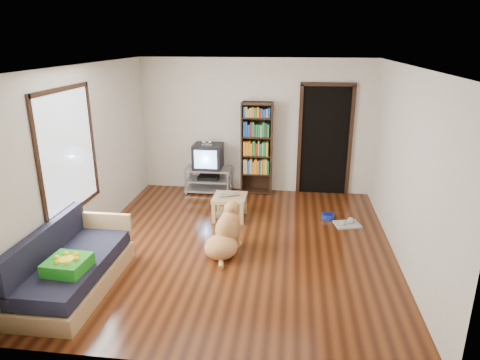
# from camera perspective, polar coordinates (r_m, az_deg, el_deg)

# --- Properties ---
(ground) EXTENTS (5.00, 5.00, 0.00)m
(ground) POSITION_cam_1_polar(r_m,az_deg,el_deg) (6.46, -0.16, -8.70)
(ground) COLOR #5B280F
(ground) RESTS_ON ground
(ceiling) EXTENTS (5.00, 5.00, 0.00)m
(ceiling) POSITION_cam_1_polar(r_m,az_deg,el_deg) (5.75, -0.19, 15.00)
(ceiling) COLOR white
(ceiling) RESTS_ON ground
(wall_back) EXTENTS (4.50, 0.00, 4.50)m
(wall_back) POSITION_cam_1_polar(r_m,az_deg,el_deg) (8.39, 2.04, 7.13)
(wall_back) COLOR beige
(wall_back) RESTS_ON ground
(wall_front) EXTENTS (4.50, 0.00, 4.50)m
(wall_front) POSITION_cam_1_polar(r_m,az_deg,el_deg) (3.67, -5.24, -8.30)
(wall_front) COLOR beige
(wall_front) RESTS_ON ground
(wall_left) EXTENTS (0.00, 5.00, 5.00)m
(wall_left) POSITION_cam_1_polar(r_m,az_deg,el_deg) (6.64, -19.83, 2.98)
(wall_left) COLOR beige
(wall_left) RESTS_ON ground
(wall_right) EXTENTS (0.00, 5.00, 5.00)m
(wall_right) POSITION_cam_1_polar(r_m,az_deg,el_deg) (6.12, 21.22, 1.56)
(wall_right) COLOR beige
(wall_right) RESTS_ON ground
(green_cushion) EXTENTS (0.47, 0.47, 0.15)m
(green_cushion) POSITION_cam_1_polar(r_m,az_deg,el_deg) (5.33, -22.00, -10.43)
(green_cushion) COLOR #1B9522
(green_cushion) RESTS_ON sofa
(laptop) EXTENTS (0.42, 0.36, 0.03)m
(laptop) POSITION_cam_1_polar(r_m,az_deg,el_deg) (7.20, -1.43, -2.15)
(laptop) COLOR silver
(laptop) RESTS_ON coffee_table
(dog_bowl) EXTENTS (0.22, 0.22, 0.08)m
(dog_bowl) POSITION_cam_1_polar(r_m,az_deg,el_deg) (7.50, 11.63, -4.77)
(dog_bowl) COLOR navy
(dog_bowl) RESTS_ON ground
(grey_rag) EXTENTS (0.46, 0.40, 0.03)m
(grey_rag) POSITION_cam_1_polar(r_m,az_deg,el_deg) (7.31, 14.11, -5.79)
(grey_rag) COLOR #ACACAC
(grey_rag) RESTS_ON ground
(window) EXTENTS (0.03, 1.46, 1.70)m
(window) POSITION_cam_1_polar(r_m,az_deg,el_deg) (6.16, -21.94, 3.51)
(window) COLOR white
(window) RESTS_ON wall_left
(doorway) EXTENTS (1.03, 0.05, 2.19)m
(doorway) POSITION_cam_1_polar(r_m,az_deg,el_deg) (8.40, 11.26, 5.53)
(doorway) COLOR black
(doorway) RESTS_ON wall_back
(tv_stand) EXTENTS (0.90, 0.45, 0.50)m
(tv_stand) POSITION_cam_1_polar(r_m,az_deg,el_deg) (8.54, -4.22, 0.14)
(tv_stand) COLOR #99999E
(tv_stand) RESTS_ON ground
(crt_tv) EXTENTS (0.55, 0.52, 0.58)m
(crt_tv) POSITION_cam_1_polar(r_m,az_deg,el_deg) (8.43, -4.26, 3.25)
(crt_tv) COLOR black
(crt_tv) RESTS_ON tv_stand
(bookshelf) EXTENTS (0.60, 0.30, 1.80)m
(bookshelf) POSITION_cam_1_polar(r_m,az_deg,el_deg) (8.30, 2.26, 4.88)
(bookshelf) COLOR black
(bookshelf) RESTS_ON ground
(sofa) EXTENTS (0.80, 1.80, 0.80)m
(sofa) POSITION_cam_1_polar(r_m,az_deg,el_deg) (5.72, -21.43, -10.98)
(sofa) COLOR tan
(sofa) RESTS_ON ground
(coffee_table) EXTENTS (0.55, 0.55, 0.40)m
(coffee_table) POSITION_cam_1_polar(r_m,az_deg,el_deg) (7.28, -1.38, -3.05)
(coffee_table) COLOR tan
(coffee_table) RESTS_ON ground
(dog) EXTENTS (0.61, 0.90, 0.74)m
(dog) POSITION_cam_1_polar(r_m,az_deg,el_deg) (6.15, -1.96, -7.35)
(dog) COLOR tan
(dog) RESTS_ON ground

